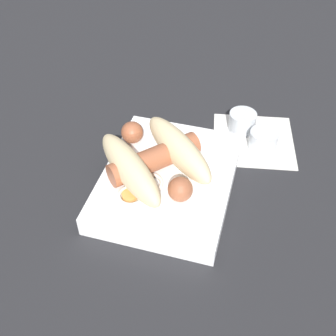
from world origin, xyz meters
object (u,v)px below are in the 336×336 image
at_px(bread_roll, 155,158).
at_px(sausage, 155,159).
at_px(food_tray, 168,181).
at_px(condiment_cup_near, 263,141).
at_px(condiment_cup_far, 242,123).

xyz_separation_m(bread_roll, sausage, (0.01, 0.00, -0.01)).
xyz_separation_m(food_tray, bread_roll, (0.00, 0.02, 0.04)).
xyz_separation_m(food_tray, condiment_cup_near, (0.12, -0.12, -0.00)).
height_order(food_tray, sausage, sausage).
distance_m(sausage, condiment_cup_far, 0.18).
distance_m(food_tray, bread_roll, 0.04).
height_order(sausage, condiment_cup_near, sausage).
bearing_deg(condiment_cup_far, food_tray, 153.16).
bearing_deg(bread_roll, condiment_cup_near, -48.76).
height_order(bread_roll, sausage, bread_roll).
relative_size(food_tray, bread_roll, 1.17).
relative_size(bread_roll, condiment_cup_near, 4.26).
bearing_deg(bread_roll, sausage, 21.42).
distance_m(food_tray, condiment_cup_near, 0.17).
xyz_separation_m(bread_roll, condiment_cup_near, (0.12, -0.14, -0.04)).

